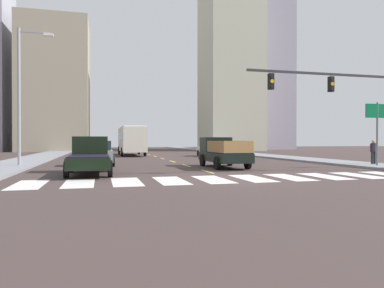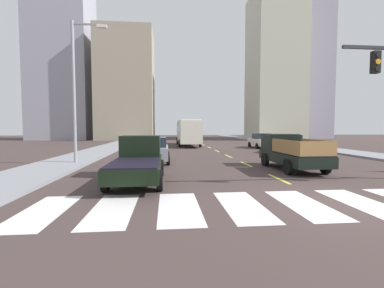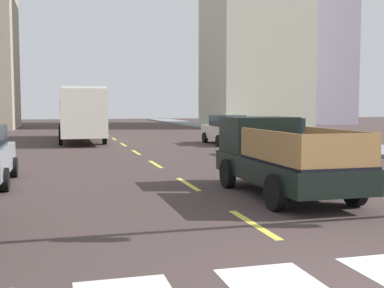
{
  "view_description": "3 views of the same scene",
  "coord_description": "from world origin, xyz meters",
  "px_view_note": "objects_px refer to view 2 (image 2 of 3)",
  "views": [
    {
      "loc": [
        -5.81,
        -15.26,
        1.74
      ],
      "look_at": [
        2.35,
        16.6,
        1.42
      ],
      "focal_mm": 33.54,
      "sensor_mm": 36.0,
      "label": 1
    },
    {
      "loc": [
        -5.12,
        -7.71,
        2.33
      ],
      "look_at": [
        -2.85,
        15.85,
        0.91
      ],
      "focal_mm": 25.05,
      "sensor_mm": 36.0,
      "label": 2
    },
    {
      "loc": [
        -3.57,
        -4.7,
        2.28
      ],
      "look_at": [
        1.11,
        12.63,
        0.87
      ],
      "focal_mm": 45.97,
      "sensor_mm": 36.0,
      "label": 3
    }
  ],
  "objects_px": {
    "sedan_near_right": "(261,141)",
    "streetlight_left": "(76,86)",
    "city_bus": "(188,131)",
    "pickup_dark": "(138,160)",
    "sedan_far": "(288,144)",
    "sedan_mid": "(155,150)",
    "pickup_stakebed": "(289,152)"
  },
  "relations": [
    {
      "from": "sedan_near_right",
      "to": "streetlight_left",
      "type": "relative_size",
      "value": 0.49
    },
    {
      "from": "city_bus",
      "to": "pickup_dark",
      "type": "bearing_deg",
      "value": -101.04
    },
    {
      "from": "pickup_dark",
      "to": "streetlight_left",
      "type": "xyz_separation_m",
      "value": [
        -4.39,
        5.73,
        4.05
      ]
    },
    {
      "from": "sedan_far",
      "to": "city_bus",
      "type": "bearing_deg",
      "value": 126.21
    },
    {
      "from": "pickup_dark",
      "to": "city_bus",
      "type": "distance_m",
      "value": 23.59
    },
    {
      "from": "city_bus",
      "to": "sedan_mid",
      "type": "relative_size",
      "value": 2.45
    },
    {
      "from": "sedan_near_right",
      "to": "pickup_stakebed",
      "type": "bearing_deg",
      "value": -105.83
    },
    {
      "from": "sedan_far",
      "to": "streetlight_left",
      "type": "relative_size",
      "value": 0.49
    },
    {
      "from": "city_bus",
      "to": "sedan_near_right",
      "type": "bearing_deg",
      "value": -31.39
    },
    {
      "from": "pickup_dark",
      "to": "sedan_mid",
      "type": "height_order",
      "value": "pickup_dark"
    },
    {
      "from": "city_bus",
      "to": "sedan_far",
      "type": "height_order",
      "value": "city_bus"
    },
    {
      "from": "streetlight_left",
      "to": "pickup_dark",
      "type": "bearing_deg",
      "value": -52.51
    },
    {
      "from": "pickup_dark",
      "to": "streetlight_left",
      "type": "bearing_deg",
      "value": 126.36
    },
    {
      "from": "city_bus",
      "to": "streetlight_left",
      "type": "height_order",
      "value": "streetlight_left"
    },
    {
      "from": "sedan_near_right",
      "to": "streetlight_left",
      "type": "height_order",
      "value": "streetlight_left"
    },
    {
      "from": "streetlight_left",
      "to": "sedan_near_right",
      "type": "bearing_deg",
      "value": 37.34
    },
    {
      "from": "sedan_far",
      "to": "streetlight_left",
      "type": "xyz_separation_m",
      "value": [
        -16.81,
        -6.02,
        4.11
      ]
    },
    {
      "from": "pickup_stakebed",
      "to": "streetlight_left",
      "type": "distance_m",
      "value": 13.59
    },
    {
      "from": "city_bus",
      "to": "sedan_far",
      "type": "distance_m",
      "value": 14.23
    },
    {
      "from": "sedan_mid",
      "to": "streetlight_left",
      "type": "distance_m",
      "value": 6.36
    },
    {
      "from": "pickup_stakebed",
      "to": "streetlight_left",
      "type": "relative_size",
      "value": 0.58
    },
    {
      "from": "city_bus",
      "to": "sedan_near_right",
      "type": "xyz_separation_m",
      "value": [
        8.19,
        -4.78,
        -1.09
      ]
    },
    {
      "from": "sedan_near_right",
      "to": "streetlight_left",
      "type": "bearing_deg",
      "value": -144.11
    },
    {
      "from": "pickup_stakebed",
      "to": "sedan_near_right",
      "type": "relative_size",
      "value": 1.18
    },
    {
      "from": "pickup_stakebed",
      "to": "sedan_mid",
      "type": "relative_size",
      "value": 1.18
    },
    {
      "from": "sedan_mid",
      "to": "sedan_far",
      "type": "distance_m",
      "value": 13.22
    },
    {
      "from": "pickup_dark",
      "to": "city_bus",
      "type": "height_order",
      "value": "city_bus"
    },
    {
      "from": "pickup_dark",
      "to": "sedan_mid",
      "type": "xyz_separation_m",
      "value": [
        0.44,
        6.14,
        -0.06
      ]
    },
    {
      "from": "pickup_dark",
      "to": "sedan_far",
      "type": "xyz_separation_m",
      "value": [
        12.42,
        11.75,
        -0.06
      ]
    },
    {
      "from": "pickup_stakebed",
      "to": "sedan_near_right",
      "type": "distance_m",
      "value": 16.17
    },
    {
      "from": "pickup_stakebed",
      "to": "sedan_mid",
      "type": "xyz_separation_m",
      "value": [
        -7.8,
        3.38,
        -0.08
      ]
    },
    {
      "from": "pickup_dark",
      "to": "sedan_far",
      "type": "distance_m",
      "value": 17.09
    }
  ]
}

